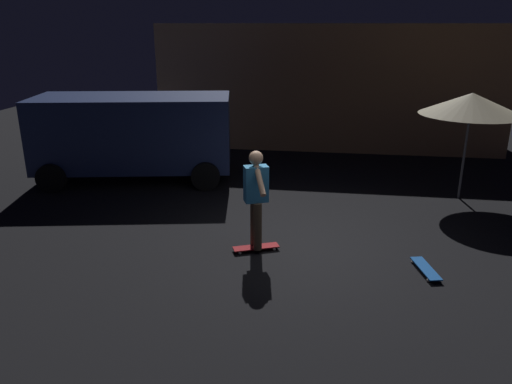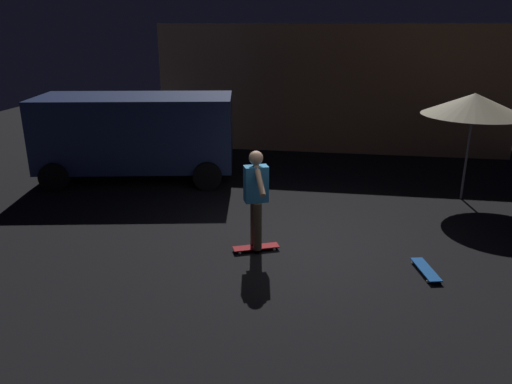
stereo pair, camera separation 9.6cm
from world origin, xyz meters
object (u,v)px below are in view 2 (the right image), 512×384
at_px(parked_van, 136,132).
at_px(skater, 256,193).
at_px(skateboard_ridden, 256,247).
at_px(patio_umbrella, 474,104).
at_px(skateboard_spare, 426,270).

distance_m(parked_van, skater, 5.09).
relative_size(skateboard_ridden, skater, 0.48).
relative_size(patio_umbrella, skateboard_spare, 2.86).
bearing_deg(skater, skateboard_ridden, 180.00).
height_order(skateboard_spare, skater, skater).
height_order(patio_umbrella, skateboard_spare, patio_umbrella).
xyz_separation_m(skateboard_ridden, skateboard_spare, (2.72, -0.37, 0.00)).
distance_m(parked_van, patio_umbrella, 7.64).
relative_size(parked_van, skater, 2.92).
height_order(parked_van, skateboard_spare, parked_van).
bearing_deg(skateboard_spare, parked_van, 147.28).
xyz_separation_m(patio_umbrella, skateboard_ridden, (-4.04, -3.33, -2.02)).
bearing_deg(skateboard_spare, patio_umbrella, 70.39).
relative_size(skateboard_spare, skater, 0.48).
relative_size(patio_umbrella, skater, 1.38).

